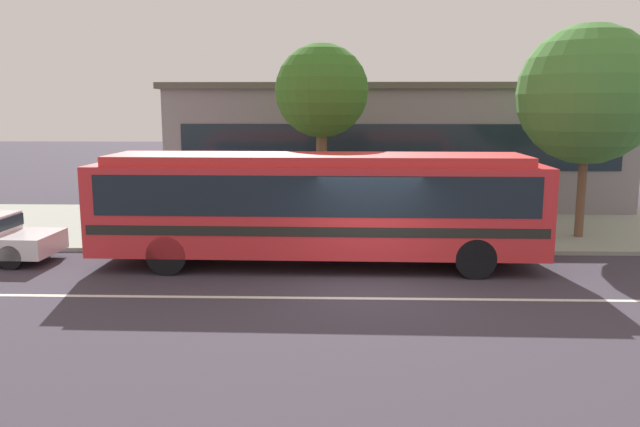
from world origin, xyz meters
The scene contains 10 objects.
ground_plane centered at (0.00, 0.00, 0.00)m, with size 120.00×120.00×0.00m, color #3B3541.
sidewalk_slab centered at (0.00, 7.41, 0.06)m, with size 60.00×8.00×0.12m, color #989B90.
lane_stripe_center centered at (0.00, -0.80, 0.00)m, with size 56.00×0.16×0.01m, color silver.
transit_bus centered at (-1.30, 2.06, 1.71)m, with size 11.58×2.64×2.94m.
pedestrian_waiting_near_sign centered at (1.29, 4.96, 1.06)m, with size 0.48×0.48×1.61m.
pedestrian_walking_along_curb centered at (2.88, 5.22, 1.06)m, with size 0.48×0.48×1.61m.
bus_stop_sign centered at (2.82, 3.99, 1.69)m, with size 0.08×0.44×2.44m.
street_tree_near_stop centered at (-1.32, 6.56, 4.62)m, with size 3.02×3.02×6.05m.
street_tree_mid_block centered at (6.79, 5.49, 4.51)m, with size 4.24×4.24×6.51m.
station_building centered at (1.54, 13.99, 2.53)m, with size 18.31×9.24×5.04m.
Camera 1 is at (-0.75, -14.10, 4.17)m, focal length 35.31 mm.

